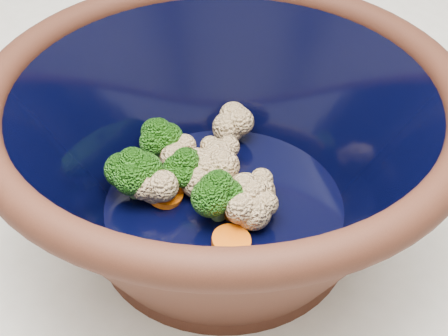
# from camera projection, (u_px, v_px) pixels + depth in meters

# --- Properties ---
(mixing_bowl) EXTENTS (0.43, 0.43, 0.16)m
(mixing_bowl) POSITION_uv_depth(u_px,v_px,m) (224.00, 153.00, 0.49)
(mixing_bowl) COLOR black
(mixing_bowl) RESTS_ON counter
(vegetable_pile) EXTENTS (0.14, 0.16, 0.05)m
(vegetable_pile) POSITION_uv_depth(u_px,v_px,m) (197.00, 171.00, 0.53)
(vegetable_pile) COLOR #608442
(vegetable_pile) RESTS_ON mixing_bowl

